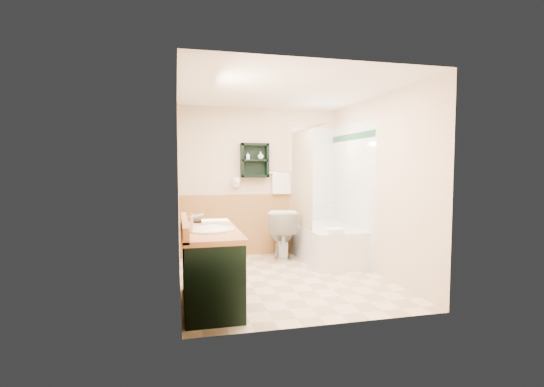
{
  "coord_description": "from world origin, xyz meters",
  "views": [
    {
      "loc": [
        -1.32,
        -4.81,
        1.46
      ],
      "look_at": [
        -0.11,
        0.2,
        1.1
      ],
      "focal_mm": 26.0,
      "sensor_mm": 36.0,
      "label": 1
    }
  ],
  "objects": [
    {
      "name": "shower_curtain",
      "position": [
        0.53,
        0.92,
        1.15
      ],
      "size": [
        1.05,
        1.05,
        1.7
      ],
      "primitive_type": null,
      "color": "beige",
      "rests_on": "curtain_rod"
    },
    {
      "name": "tub_towel",
      "position": [
        0.77,
        0.2,
        0.57
      ],
      "size": [
        0.23,
        0.19,
        0.07
      ],
      "primitive_type": "cube",
      "color": "white",
      "rests_on": "bathtub"
    },
    {
      "name": "tile_accent",
      "position": [
        1.27,
        0.75,
        1.9
      ],
      "size": [
        1.5,
        1.5,
        0.1
      ],
      "primitive_type": null,
      "color": "#154C30",
      "rests_on": "right_wall"
    },
    {
      "name": "toilet",
      "position": [
        0.29,
        1.17,
        0.39
      ],
      "size": [
        0.59,
        0.86,
        0.78
      ],
      "primitive_type": "imported",
      "rotation": [
        0.0,
        0.0,
        2.94
      ],
      "color": "white",
      "rests_on": "ground"
    },
    {
      "name": "soap_bottle_b",
      "position": [
        -0.0,
        1.4,
        1.61
      ],
      "size": [
        0.1,
        0.13,
        0.1
      ],
      "primitive_type": "imported",
      "rotation": [
        0.0,
        0.0,
        0.03
      ],
      "color": "white",
      "rests_on": "wall_shelf"
    },
    {
      "name": "curtain_rod",
      "position": [
        0.53,
        0.75,
        2.0
      ],
      "size": [
        0.03,
        1.6,
        0.03
      ],
      "primitive_type": "cylinder",
      "rotation": [
        1.57,
        0.0,
        0.0
      ],
      "color": "silver",
      "rests_on": "back_wall"
    },
    {
      "name": "tile_back",
      "position": [
        1.03,
        1.48,
        1.05
      ],
      "size": [
        0.95,
        0.95,
        2.1
      ],
      "primitive_type": null,
      "color": "white",
      "rests_on": "back_wall"
    },
    {
      "name": "mirror_glass",
      "position": [
        -1.27,
        -0.55,
        1.5
      ],
      "size": [
        1.2,
        1.2,
        0.9
      ],
      "primitive_type": null,
      "color": "white",
      "rests_on": "left_wall"
    },
    {
      "name": "left_wall",
      "position": [
        -1.32,
        0.0,
        1.2
      ],
      "size": [
        0.04,
        3.0,
        2.4
      ],
      "primitive_type": "cube",
      "color": "#FFEEC7",
      "rests_on": "ground"
    },
    {
      "name": "mirror_frame",
      "position": [
        -1.27,
        -0.55,
        1.5
      ],
      "size": [
        1.3,
        1.3,
        1.0
      ],
      "primitive_type": null,
      "color": "olive",
      "rests_on": "left_wall"
    },
    {
      "name": "wainscot_back",
      "position": [
        0.0,
        1.49,
        0.5
      ],
      "size": [
        2.58,
        2.58,
        1.0
      ],
      "primitive_type": null,
      "color": "tan",
      "rests_on": "back_wall"
    },
    {
      "name": "tile_right",
      "position": [
        1.28,
        0.75,
        1.05
      ],
      "size": [
        1.5,
        1.5,
        2.1
      ],
      "primitive_type": null,
      "color": "white",
      "rests_on": "right_wall"
    },
    {
      "name": "right_wall",
      "position": [
        1.32,
        0.0,
        1.2
      ],
      "size": [
        0.04,
        3.0,
        2.4
      ],
      "primitive_type": "cube",
      "color": "#FFEEC7",
      "rests_on": "ground"
    },
    {
      "name": "vanity_book",
      "position": [
        -1.16,
        -0.09,
        0.92
      ],
      "size": [
        0.18,
        0.07,
        0.24
      ],
      "primitive_type": "imported",
      "rotation": [
        0.0,
        0.0,
        0.25
      ],
      "color": "black",
      "rests_on": "vanity"
    },
    {
      "name": "floor",
      "position": [
        0.0,
        0.0,
        0.0
      ],
      "size": [
        3.0,
        3.0,
        0.0
      ],
      "primitive_type": "plane",
      "color": "beige",
      "rests_on": "ground"
    },
    {
      "name": "wainscot_left",
      "position": [
        -1.29,
        0.0,
        0.5
      ],
      "size": [
        2.98,
        2.98,
        1.0
      ],
      "primitive_type": null,
      "color": "tan",
      "rests_on": "left_wall"
    },
    {
      "name": "bathtub",
      "position": [
        0.93,
        0.86,
        0.27
      ],
      "size": [
        0.8,
        1.5,
        0.53
      ],
      "primitive_type": "cube",
      "color": "white",
      "rests_on": "ground"
    },
    {
      "name": "soap_bottle_a",
      "position": [
        -0.21,
        1.4,
        1.59
      ],
      "size": [
        0.06,
        0.12,
        0.05
      ],
      "primitive_type": "imported",
      "rotation": [
        0.0,
        0.0,
        0.04
      ],
      "color": "white",
      "rests_on": "wall_shelf"
    },
    {
      "name": "towel_bar",
      "position": [
        0.35,
        1.45,
        1.35
      ],
      "size": [
        0.4,
        0.06,
        0.4
      ],
      "primitive_type": null,
      "color": "white",
      "rests_on": "back_wall"
    },
    {
      "name": "vanity",
      "position": [
        -0.99,
        -0.73,
        0.4
      ],
      "size": [
        0.59,
        1.25,
        0.8
      ],
      "primitive_type": "cube",
      "color": "black",
      "rests_on": "ground"
    },
    {
      "name": "counter_towel",
      "position": [
        -0.9,
        -0.26,
        0.82
      ],
      "size": [
        0.31,
        0.24,
        0.04
      ],
      "primitive_type": "cube",
      "color": "white",
      "rests_on": "vanity"
    },
    {
      "name": "back_wall",
      "position": [
        0.0,
        1.52,
        1.2
      ],
      "size": [
        2.6,
        0.04,
        2.4
      ],
      "primitive_type": "cube",
      "color": "#FFEEC7",
      "rests_on": "ground"
    },
    {
      "name": "wall_shelf",
      "position": [
        -0.1,
        1.41,
        1.55
      ],
      "size": [
        0.45,
        0.15,
        0.55
      ],
      "primitive_type": "cube",
      "color": "black",
      "rests_on": "back_wall"
    },
    {
      "name": "ceiling",
      "position": [
        0.0,
        0.0,
        2.42
      ],
      "size": [
        2.6,
        3.0,
        0.04
      ],
      "primitive_type": "cube",
      "color": "white",
      "rests_on": "back_wall"
    },
    {
      "name": "hair_dryer",
      "position": [
        -0.4,
        1.43,
        1.2
      ],
      "size": [
        0.1,
        0.24,
        0.18
      ],
      "primitive_type": null,
      "color": "white",
      "rests_on": "back_wall"
    }
  ]
}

